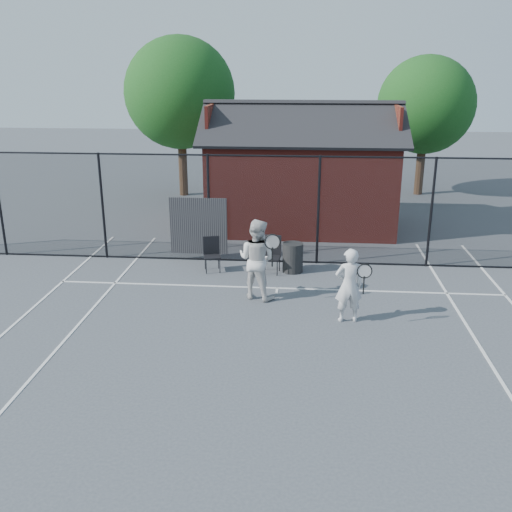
# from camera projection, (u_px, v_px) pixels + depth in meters

# --- Properties ---
(ground) EXTENTS (80.00, 80.00, 0.00)m
(ground) POSITION_uv_depth(u_px,v_px,m) (270.00, 344.00, 11.26)
(ground) COLOR #41464A
(ground) RESTS_ON ground
(court_lines) EXTENTS (11.02, 18.00, 0.01)m
(court_lines) POSITION_uv_depth(u_px,v_px,m) (265.00, 378.00, 10.01)
(court_lines) COLOR silver
(court_lines) RESTS_ON ground
(fence) EXTENTS (22.04, 3.00, 3.00)m
(fence) POSITION_uv_depth(u_px,v_px,m) (270.00, 212.00, 15.56)
(fence) COLOR black
(fence) RESTS_ON ground
(clubhouse) EXTENTS (6.50, 4.36, 4.19)m
(clubhouse) POSITION_uv_depth(u_px,v_px,m) (301.00, 179.00, 19.22)
(clubhouse) COLOR maroon
(clubhouse) RESTS_ON ground
(tree_left) EXTENTS (4.48, 4.48, 6.44)m
(tree_left) POSITION_uv_depth(u_px,v_px,m) (180.00, 93.00, 23.06)
(tree_left) COLOR #372416
(tree_left) RESTS_ON ground
(tree_right) EXTENTS (3.97, 3.97, 5.70)m
(tree_right) POSITION_uv_depth(u_px,v_px,m) (426.00, 105.00, 23.36)
(tree_right) COLOR #372416
(tree_right) RESTS_ON ground
(player_front) EXTENTS (0.76, 0.58, 1.63)m
(player_front) POSITION_uv_depth(u_px,v_px,m) (349.00, 285.00, 12.05)
(player_front) COLOR silver
(player_front) RESTS_ON ground
(player_back) EXTENTS (1.14, 1.03, 1.91)m
(player_back) POSITION_uv_depth(u_px,v_px,m) (257.00, 259.00, 13.26)
(player_back) COLOR silver
(player_back) RESTS_ON ground
(chair_left) EXTENTS (0.53, 0.54, 0.90)m
(chair_left) POSITION_uv_depth(u_px,v_px,m) (212.00, 255.00, 15.14)
(chair_left) COLOR black
(chair_left) RESTS_ON ground
(chair_right) EXTENTS (0.51, 0.53, 0.97)m
(chair_right) POSITION_uv_depth(u_px,v_px,m) (271.00, 256.00, 15.00)
(chair_right) COLOR black
(chair_right) RESTS_ON ground
(waste_bin) EXTENTS (0.58, 0.58, 0.79)m
(waste_bin) POSITION_uv_depth(u_px,v_px,m) (293.00, 258.00, 15.13)
(waste_bin) COLOR black
(waste_bin) RESTS_ON ground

